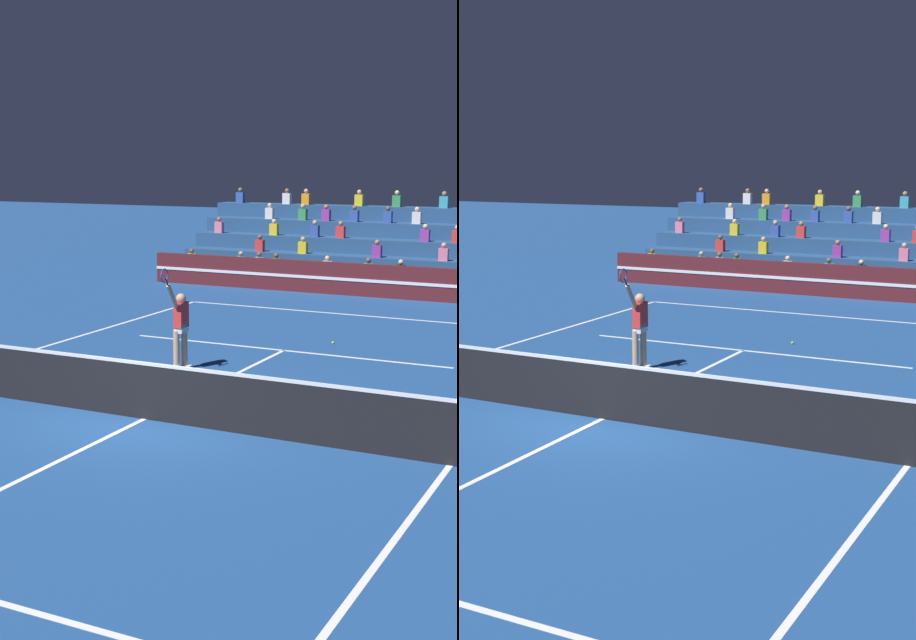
# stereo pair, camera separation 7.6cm
# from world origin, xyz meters

# --- Properties ---
(ground_plane) EXTENTS (120.00, 120.00, 0.00)m
(ground_plane) POSITION_xyz_m (0.00, 0.00, 0.00)
(ground_plane) COLOR navy
(court_lines) EXTENTS (11.10, 23.90, 0.01)m
(court_lines) POSITION_xyz_m (0.00, 0.00, 0.00)
(court_lines) COLOR white
(court_lines) RESTS_ON ground
(tennis_net) EXTENTS (12.00, 0.10, 1.10)m
(tennis_net) POSITION_xyz_m (0.00, 0.00, 0.54)
(tennis_net) COLOR black
(tennis_net) RESTS_ON ground
(sponsor_banner_wall) EXTENTS (18.00, 0.26, 1.10)m
(sponsor_banner_wall) POSITION_xyz_m (0.00, 15.52, 0.55)
(sponsor_banner_wall) COLOR #51191E
(sponsor_banner_wall) RESTS_ON ground
(bleacher_stand) EXTENTS (17.72, 4.75, 3.38)m
(bleacher_stand) POSITION_xyz_m (-0.01, 19.32, 1.02)
(bleacher_stand) COLOR navy
(bleacher_stand) RESTS_ON ground
(tennis_player) EXTENTS (0.34, 1.21, 2.40)m
(tennis_player) POSITION_xyz_m (-1.27, 3.58, 0.98)
(tennis_player) COLOR tan
(tennis_player) RESTS_ON ground
(tennis_ball) EXTENTS (0.07, 0.07, 0.07)m
(tennis_ball) POSITION_xyz_m (0.82, 7.68, 0.03)
(tennis_ball) COLOR #C6DB33
(tennis_ball) RESTS_ON ground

